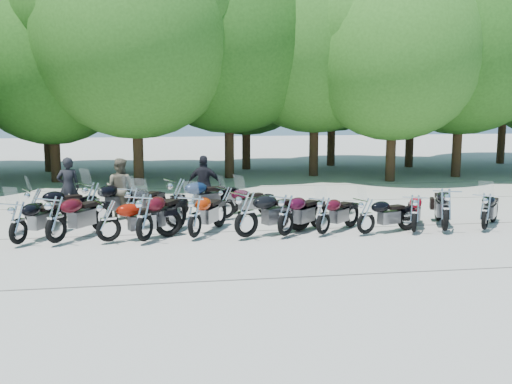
{
  "coord_description": "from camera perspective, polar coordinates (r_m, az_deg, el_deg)",
  "views": [
    {
      "loc": [
        -2.5,
        -14.66,
        3.63
      ],
      "look_at": [
        0.0,
        1.5,
        1.1
      ],
      "focal_mm": 42.0,
      "sensor_mm": 36.0,
      "label": 1
    }
  ],
  "objects": [
    {
      "name": "rider_2",
      "position": [
        19.15,
        -4.95,
        0.69
      ],
      "size": [
        1.17,
        0.67,
        1.88
      ],
      "primitive_type": "imported",
      "rotation": [
        0.0,
        0.0,
        2.94
      ],
      "color": "black",
      "rests_on": "ground"
    },
    {
      "name": "motorcycle_4",
      "position": [
        15.63,
        -5.87,
        -2.2
      ],
      "size": [
        1.72,
        2.4,
        1.32
      ],
      "primitive_type": null,
      "rotation": [
        0.0,
        0.0,
        2.66
      ],
      "color": "#9E2405",
      "rests_on": "ground"
    },
    {
      "name": "motorcycle_5",
      "position": [
        15.53,
        -0.93,
        -2.0
      ],
      "size": [
        2.62,
        1.89,
        1.45
      ],
      "primitive_type": null,
      "rotation": [
        0.0,
        0.0,
        2.06
      ],
      "color": "black",
      "rests_on": "ground"
    },
    {
      "name": "motorcycle_2",
      "position": [
        15.56,
        -13.89,
        -2.56
      ],
      "size": [
        2.34,
        1.46,
        1.27
      ],
      "primitive_type": null,
      "rotation": [
        0.0,
        0.0,
        1.94
      ],
      "color": "maroon",
      "rests_on": "ground"
    },
    {
      "name": "tree_10",
      "position": [
        32.22,
        -19.57,
        11.9
      ],
      "size": [
        7.78,
        7.78,
        9.55
      ],
      "color": "#3A2614",
      "rests_on": "ground"
    },
    {
      "name": "tree_2",
      "position": [
        27.96,
        -18.99,
        11.78
      ],
      "size": [
        7.31,
        7.31,
        8.97
      ],
      "color": "#3A2614",
      "rests_on": "ground"
    },
    {
      "name": "rider_1",
      "position": [
        18.83,
        -12.83,
        0.34
      ],
      "size": [
        1.11,
        1.01,
        1.87
      ],
      "primitive_type": "imported",
      "rotation": [
        0.0,
        0.0,
        2.74
      ],
      "color": "#665C48",
      "rests_on": "ground"
    },
    {
      "name": "motorcycle_3",
      "position": [
        15.38,
        -10.6,
        -2.28
      ],
      "size": [
        1.9,
        2.6,
        1.44
      ],
      "primitive_type": null,
      "rotation": [
        0.0,
        0.0,
        2.64
      ],
      "color": "#3F0810",
      "rests_on": "ground"
    },
    {
      "name": "tree_12",
      "position": [
        31.49,
        -0.96,
        12.61
      ],
      "size": [
        7.88,
        7.88,
        9.67
      ],
      "color": "#3A2614",
      "rests_on": "ground"
    },
    {
      "name": "motorcycle_14",
      "position": [
        17.99,
        -11.73,
        -1.06
      ],
      "size": [
        1.65,
        2.19,
        1.22
      ],
      "primitive_type": null,
      "rotation": [
        0.0,
        0.0,
        2.61
      ],
      "color": "black",
      "rests_on": "ground"
    },
    {
      "name": "motorcycle_10",
      "position": [
        17.12,
        17.6,
        -1.49
      ],
      "size": [
        1.56,
        2.57,
        1.39
      ],
      "primitive_type": null,
      "rotation": [
        0.0,
        0.0,
        2.79
      ],
      "color": "black",
      "rests_on": "ground"
    },
    {
      "name": "tree_7",
      "position": [
        29.91,
        19.07,
        13.62
      ],
      "size": [
        8.79,
        8.79,
        10.79
      ],
      "color": "#3A2614",
      "rests_on": "ground"
    },
    {
      "name": "tree_6",
      "position": [
        27.48,
        13.04,
        13.13
      ],
      "size": [
        8.0,
        8.0,
        9.82
      ],
      "color": "#3A2614",
      "rests_on": "ground"
    },
    {
      "name": "motorcycle_11",
      "position": [
        17.69,
        21.03,
        -1.64
      ],
      "size": [
        1.85,
        2.09,
        1.22
      ],
      "primitive_type": null,
      "rotation": [
        0.0,
        0.0,
        2.47
      ],
      "color": "black",
      "rests_on": "ground"
    },
    {
      "name": "motorcycle_15",
      "position": [
        18.19,
        -7.47,
        -0.48
      ],
      "size": [
        2.65,
        1.75,
        1.45
      ],
      "primitive_type": null,
      "rotation": [
        0.0,
        0.0,
        1.99
      ],
      "color": "#0D1D3B",
      "rests_on": "ground"
    },
    {
      "name": "tree_11",
      "position": [
        31.17,
        -11.36,
        12.06
      ],
      "size": [
        7.56,
        7.56,
        9.28
      ],
      "color": "#3A2614",
      "rests_on": "ground"
    },
    {
      "name": "motorcycle_9",
      "position": [
        16.79,
        14.88,
        -1.88
      ],
      "size": [
        1.51,
        2.22,
        1.21
      ],
      "primitive_type": null,
      "rotation": [
        0.0,
        0.0,
        2.7
      ],
      "color": "maroon",
      "rests_on": "ground"
    },
    {
      "name": "tree_15",
      "position": [
        37.16,
        22.86,
        13.37
      ],
      "size": [
        9.67,
        9.67,
        11.86
      ],
      "color": "#3A2614",
      "rests_on": "ground"
    },
    {
      "name": "motorcycle_0",
      "position": [
        15.98,
        -21.75,
        -2.61
      ],
      "size": [
        1.59,
        2.35,
        1.29
      ],
      "primitive_type": null,
      "rotation": [
        0.0,
        0.0,
        2.7
      ],
      "color": "black",
      "rests_on": "ground"
    },
    {
      "name": "motorcycle_7",
      "position": [
        16.05,
        6.43,
        -2.14
      ],
      "size": [
        1.99,
        1.92,
        1.2
      ],
      "primitive_type": null,
      "rotation": [
        0.0,
        0.0,
        2.32
      ],
      "color": "#3A0713",
      "rests_on": "ground"
    },
    {
      "name": "rider_0",
      "position": [
        19.44,
        -17.44,
        0.43
      ],
      "size": [
        0.74,
        0.54,
        1.88
      ],
      "primitive_type": "imported",
      "rotation": [
        0.0,
        0.0,
        3.28
      ],
      "color": "black",
      "rests_on": "ground"
    },
    {
      "name": "tree_4",
      "position": [
        28.08,
        -2.63,
        14.93
      ],
      "size": [
        9.13,
        9.13,
        11.2
      ],
      "color": "#3A2614",
      "rests_on": "ground"
    },
    {
      "name": "motorcycle_8",
      "position": [
        16.28,
        10.45,
        -2.15
      ],
      "size": [
        2.14,
        1.3,
        1.16
      ],
      "primitive_type": null,
      "rotation": [
        0.0,
        0.0,
        1.93
      ],
      "color": "black",
      "rests_on": "ground"
    },
    {
      "name": "motorcycle_16",
      "position": [
        18.11,
        -2.84,
        -0.92
      ],
      "size": [
        2.12,
        1.38,
        1.15
      ],
      "primitive_type": null,
      "rotation": [
        0.0,
        0.0,
        1.98
      ],
      "color": "#390717",
      "rests_on": "ground"
    },
    {
      "name": "motorcycle_1",
      "position": [
        15.75,
        -18.55,
        -2.37
      ],
      "size": [
        1.99,
        2.51,
        1.41
      ],
      "primitive_type": null,
      "rotation": [
        0.0,
        0.0,
        2.57
      ],
      "color": "#3B0810",
      "rests_on": "ground"
    },
    {
      "name": "tree_13",
      "position": [
        33.51,
        7.33,
        12.84
      ],
      "size": [
        8.31,
        8.31,
        10.2
      ],
      "color": "#3A2614",
      "rests_on": "ground"
    },
    {
      "name": "ground",
      "position": [
        15.31,
        0.86,
        -4.92
      ],
      "size": [
        90.0,
        90.0,
        0.0
      ],
      "primitive_type": "plane",
      "color": "#9D9A8E",
      "rests_on": "ground"
    },
    {
      "name": "motorcycle_13",
      "position": [
        18.12,
        -15.33,
        -0.82
      ],
      "size": [
        2.28,
        2.3,
        1.4
      ],
      "primitive_type": null,
      "rotation": [
        0.0,
        0.0,
        2.36
      ],
      "color": "black",
      "rests_on": "ground"
    },
    {
      "name": "motorcycle_6",
      "position": [
        15.76,
        2.84,
        -2.1
      ],
      "size": [
        2.14,
        2.12,
        1.31
      ],
      "primitive_type": null,
      "rotation": [
        0.0,
        0.0,
        2.35
      ],
      "color": "#310619",
      "rests_on": "ground"
    },
    {
      "name": "tree_14",
      "position": [
        33.53,
        14.71,
        12.27
      ],
      "size": [
        8.02,
        8.02,
        9.84
      ],
      "color": "#3A2614",
      "rests_on": "ground"
    },
    {
      "name": "tree_3",
      "position": [
        26.06,
        -11.48,
        14.55
      ],
      "size": [
        8.7,
        8.7,
        10.67
      ],
      "color": "#3A2614",
      "rests_on": "ground"
    },
    {
      "name": "motorcycle_12",
      "position": [
        18.33,
        -20.27,
        -1.19
      ],
      "size": [
        2.27,
        1.65,
        1.25
      ],
      "primitive_type": null,
      "rotation": [
        0.0,
        0.0,
        2.07
      ],
      "color": "black",
      "rests_on": "ground"
    },
    {
      "name": "tree_5",
      "position": [
        28.91,
        5.67,
        14.6
      ],
      "size": [
        9.04,
        9.04,
        11.1
      ],
      "color": "#3A2614",
      "rests_on": "ground"
    }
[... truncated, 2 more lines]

